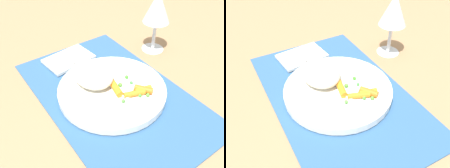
% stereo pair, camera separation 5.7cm
% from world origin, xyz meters
% --- Properties ---
extents(ground_plane, '(2.40, 2.40, 0.00)m').
position_xyz_m(ground_plane, '(0.00, 0.00, 0.00)').
color(ground_plane, '#997551').
extents(placemat, '(0.49, 0.30, 0.01)m').
position_xyz_m(placemat, '(0.00, 0.00, 0.00)').
color(placemat, '#2D5684').
rests_on(placemat, ground_plane).
extents(plate, '(0.25, 0.25, 0.02)m').
position_xyz_m(plate, '(0.00, 0.00, 0.02)').
color(plate, white).
rests_on(plate, placemat).
extents(rice_mound, '(0.11, 0.09, 0.04)m').
position_xyz_m(rice_mound, '(-0.04, -0.02, 0.04)').
color(rice_mound, beige).
rests_on(rice_mound, plate).
extents(carrot_portion, '(0.09, 0.08, 0.02)m').
position_xyz_m(carrot_portion, '(0.04, 0.03, 0.03)').
color(carrot_portion, orange).
rests_on(carrot_portion, plate).
extents(pea_scatter, '(0.09, 0.08, 0.01)m').
position_xyz_m(pea_scatter, '(0.03, 0.03, 0.03)').
color(pea_scatter, '#529E43').
rests_on(pea_scatter, plate).
extents(fork, '(0.20, 0.04, 0.01)m').
position_xyz_m(fork, '(-0.03, -0.00, 0.03)').
color(fork, silver).
rests_on(fork, plate).
extents(wine_glass, '(0.08, 0.08, 0.18)m').
position_xyz_m(wine_glass, '(-0.09, 0.22, 0.13)').
color(wine_glass, silver).
rests_on(wine_glass, ground_plane).
extents(napkin, '(0.10, 0.14, 0.01)m').
position_xyz_m(napkin, '(-0.18, -0.02, 0.01)').
color(napkin, white).
rests_on(napkin, placemat).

